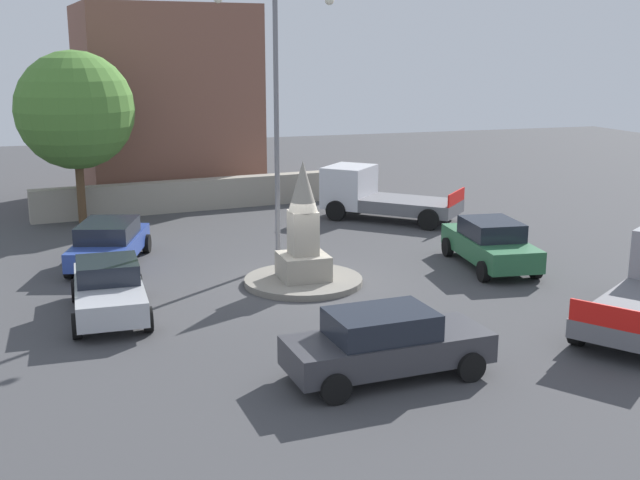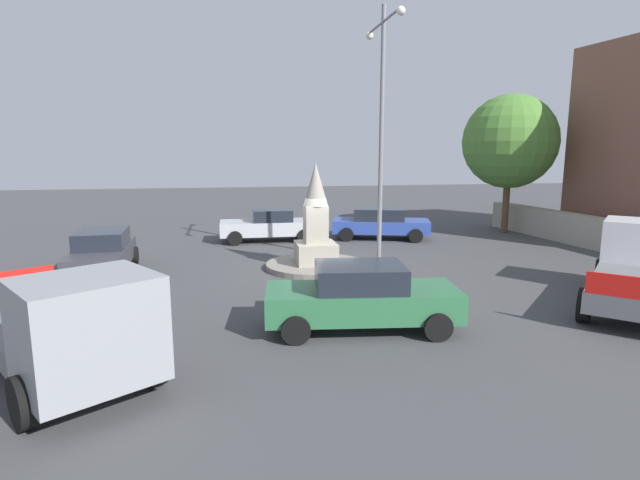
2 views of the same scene
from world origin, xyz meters
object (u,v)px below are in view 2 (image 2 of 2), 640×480
(car_silver_passing, at_px, (269,225))
(car_blue_far_side, at_px, (380,223))
(tree_near_wall, at_px, (510,142))
(truck_grey_approaching, at_px, (64,328))
(car_dark_grey_near_island, at_px, (102,252))
(monument, at_px, (316,224))
(car_green_waiting, at_px, (362,297))
(streetlamp, at_px, (382,115))

(car_silver_passing, xyz_separation_m, car_blue_far_side, (-0.32, -5.19, 0.02))
(tree_near_wall, bearing_deg, car_silver_passing, 91.62)
(truck_grey_approaching, relative_size, tree_near_wall, 0.89)
(car_dark_grey_near_island, xyz_separation_m, car_silver_passing, (5.36, -6.02, -0.03))
(monument, bearing_deg, car_dark_grey_near_island, 87.37)
(truck_grey_approaching, bearing_deg, car_green_waiting, -74.94)
(monument, xyz_separation_m, car_dark_grey_near_island, (0.33, 7.19, -0.83))
(car_blue_far_side, relative_size, truck_grey_approaching, 0.78)
(streetlamp, bearing_deg, car_blue_far_side, -17.50)
(car_green_waiting, xyz_separation_m, truck_grey_approaching, (-1.60, 5.96, 0.20))
(streetlamp, height_order, car_dark_grey_near_island, streetlamp)
(truck_grey_approaching, bearing_deg, car_dark_grey_near_island, 8.50)
(car_green_waiting, distance_m, tree_near_wall, 16.79)
(streetlamp, relative_size, car_dark_grey_near_island, 2.00)
(streetlamp, bearing_deg, monument, 93.42)
(streetlamp, relative_size, truck_grey_approaching, 1.46)
(streetlamp, distance_m, car_dark_grey_near_island, 10.59)
(car_green_waiting, xyz_separation_m, car_blue_far_side, (11.64, -4.02, -0.03))
(monument, xyz_separation_m, car_silver_passing, (5.69, 1.17, -0.86))
(monument, bearing_deg, streetlamp, -86.58)
(streetlamp, bearing_deg, car_green_waiting, 159.70)
(monument, distance_m, tree_near_wall, 12.70)
(monument, distance_m, car_blue_far_side, 6.76)
(car_green_waiting, bearing_deg, truck_grey_approaching, 105.06)
(car_dark_grey_near_island, bearing_deg, streetlamp, -91.13)
(streetlamp, bearing_deg, car_dark_grey_near_island, 88.87)
(car_green_waiting, xyz_separation_m, car_silver_passing, (11.96, 1.16, -0.05))
(streetlamp, bearing_deg, car_silver_passing, 32.53)
(car_silver_passing, xyz_separation_m, truck_grey_approaching, (-13.57, 4.79, 0.25))
(tree_near_wall, bearing_deg, monument, 119.19)
(car_dark_grey_near_island, distance_m, car_blue_far_side, 12.29)
(car_blue_far_side, bearing_deg, streetlamp, 162.50)
(car_silver_passing, relative_size, tree_near_wall, 0.64)
(car_silver_passing, xyz_separation_m, tree_near_wall, (0.34, -11.96, 3.79))
(car_dark_grey_near_island, relative_size, car_silver_passing, 1.02)
(car_blue_far_side, bearing_deg, tree_near_wall, -84.45)
(car_silver_passing, height_order, car_blue_far_side, car_silver_passing)
(monument, bearing_deg, car_blue_far_side, -36.79)
(car_green_waiting, bearing_deg, car_dark_grey_near_island, 47.40)
(truck_grey_approaching, bearing_deg, car_blue_far_side, -36.99)
(car_dark_grey_near_island, height_order, truck_grey_approaching, truck_grey_approaching)
(monument, height_order, car_blue_far_side, monument)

